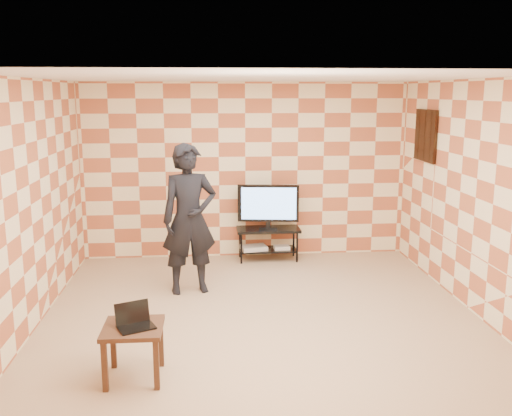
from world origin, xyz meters
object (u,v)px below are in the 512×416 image
(tv, at_px, (268,204))
(side_table, at_px, (133,335))
(person, at_px, (189,219))
(tv_stand, at_px, (268,237))

(tv, distance_m, side_table, 3.96)
(person, bearing_deg, tv, 36.76)
(tv_stand, distance_m, tv, 0.51)
(tv, xyz_separation_m, side_table, (-1.61, -3.60, -0.46))
(side_table, bearing_deg, tv_stand, 65.94)
(side_table, bearing_deg, tv, 65.92)
(tv, relative_size, side_table, 1.74)
(person, bearing_deg, tv_stand, 36.83)
(tv_stand, xyz_separation_m, tv, (0.00, -0.00, 0.51))
(side_table, relative_size, person, 0.28)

